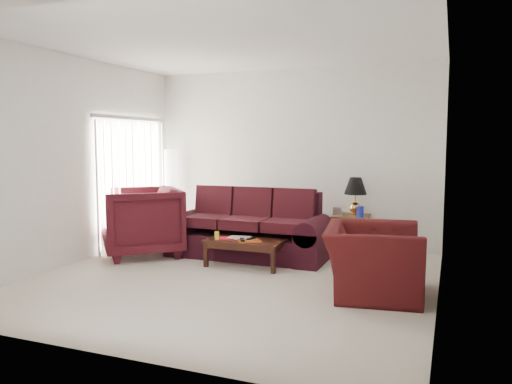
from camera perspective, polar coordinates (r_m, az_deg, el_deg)
floor at (r=6.55m, az=-2.77°, el=-9.88°), size 5.00×5.00×0.00m
blinds at (r=8.68m, az=-13.92°, el=1.05°), size 0.10×2.00×2.16m
sofa at (r=7.66m, az=-0.92°, el=-3.78°), size 2.48×1.17×0.99m
throw_pillow at (r=8.66m, az=-3.87°, el=-0.88°), size 0.49×0.35×0.47m
end_table at (r=8.16m, az=10.79°, el=-4.69°), size 0.60×0.60×0.60m
table_lamp at (r=8.11m, az=11.28°, el=-0.47°), size 0.39×0.39×0.60m
clock at (r=8.02m, az=9.31°, el=-2.18°), size 0.14×0.07×0.14m
blue_canister at (r=7.88m, az=11.82°, el=-2.23°), size 0.12×0.12×0.17m
picture_frame at (r=8.32m, az=9.79°, el=-1.83°), size 0.16×0.18×0.05m
floor_lamp at (r=9.34m, az=-9.68°, el=-0.11°), size 0.35×0.35×1.65m
armchair_left at (r=7.95m, az=-12.96°, el=-3.30°), size 1.64×1.63×1.07m
armchair_right at (r=5.97m, az=13.17°, el=-7.62°), size 1.23×1.36×0.79m
coffee_table at (r=7.13m, az=-1.26°, el=-6.98°), size 1.19×0.75×0.39m
magazine_red at (r=7.16m, az=-3.47°, el=-5.29°), size 0.28×0.22×0.02m
magazine_white at (r=7.19m, az=-1.91°, el=-5.23°), size 0.33×0.26×0.02m
magazine_orange at (r=6.96m, az=-0.80°, el=-5.60°), size 0.38×0.36×0.02m
remote_a at (r=6.94m, az=-1.58°, el=-5.47°), size 0.14×0.19×0.02m
remote_b at (r=7.02m, az=-0.53°, el=-5.33°), size 0.09×0.18×0.02m
yellow_glass at (r=7.10m, az=-4.49°, el=-4.98°), size 0.08×0.08×0.12m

